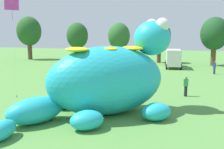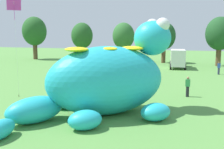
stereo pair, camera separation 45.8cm
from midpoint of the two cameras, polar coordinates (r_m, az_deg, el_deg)
The scene contains 15 objects.
ground_plane at distance 16.78m, azimuth -6.54°, elevation -9.19°, with size 160.00×160.00×0.00m, color #568E42.
giant_inflatable_creature at distance 16.74m, azimuth -0.39°, elevation -1.09°, with size 9.42×11.23×6.28m.
car_red at distance 45.59m, azimuth -6.07°, elevation 3.15°, with size 2.15×4.20×1.72m.
car_yellow at distance 43.73m, azimuth -1.71°, elevation 2.96°, with size 2.08×4.17×1.72m.
car_orange at distance 43.55m, azimuth 4.10°, elevation 2.92°, with size 2.07×4.16×1.72m.
box_truck at distance 42.55m, azimuth 14.53°, elevation 3.54°, with size 3.07×6.62×2.95m.
tree_far_left at distance 59.13m, azimuth -16.49°, elevation 9.06°, with size 5.18×5.18×9.19m.
tree_left at distance 53.62m, azimuth -6.37°, elevation 8.44°, with size 4.37×4.37×7.75m.
tree_mid_left at distance 51.59m, azimuth 2.80°, elevation 8.43°, with size 4.32×4.32×7.67m.
tree_centre_left at distance 50.07m, azimuth 11.64°, elevation 8.24°, with size 4.31×4.31×7.64m.
tree_centre at distance 47.58m, azimuth 22.88°, elevation 8.23°, with size 4.65×4.65×8.26m.
spectator_near_inflatable at distance 37.98m, azimuth 8.82°, elevation 2.01°, with size 0.38×0.26×1.71m.
spectator_mid_field at distance 22.72m, azimuth 16.87°, elevation -2.60°, with size 0.38×0.26×1.71m.
spectator_by_cars at distance 37.18m, azimuth 22.79°, elevation 1.30°, with size 0.38×0.26×1.71m.
tethered_flying_kite at distance 22.84m, azimuth -20.25°, elevation 14.63°, with size 1.13×1.13×8.58m.
Camera 2 is at (7.33, -14.25, 5.09)m, focal length 41.54 mm.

